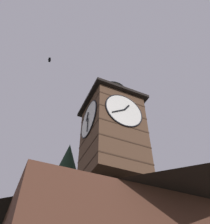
{
  "coord_description": "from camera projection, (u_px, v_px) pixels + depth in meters",
  "views": [
    {
      "loc": [
        6.66,
        11.31,
        1.48
      ],
      "look_at": [
        0.7,
        -1.8,
        14.89
      ],
      "focal_mm": 37.92,
      "sensor_mm": 36.0,
      "label": 1
    }
  ],
  "objects": [
    {
      "name": "clock_tower",
      "position": [
        112.0,
        131.0,
        18.19
      ],
      "size": [
        4.58,
        4.58,
        10.12
      ],
      "color": "brown",
      "rests_on": "building_main"
    },
    {
      "name": "flying_bird_high",
      "position": [
        50.0,
        60.0,
        22.51
      ],
      "size": [
        0.32,
        0.54,
        0.16
      ],
      "color": "black"
    }
  ]
}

